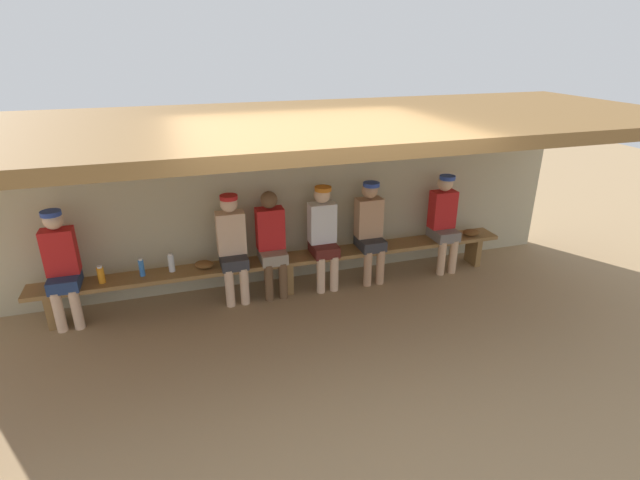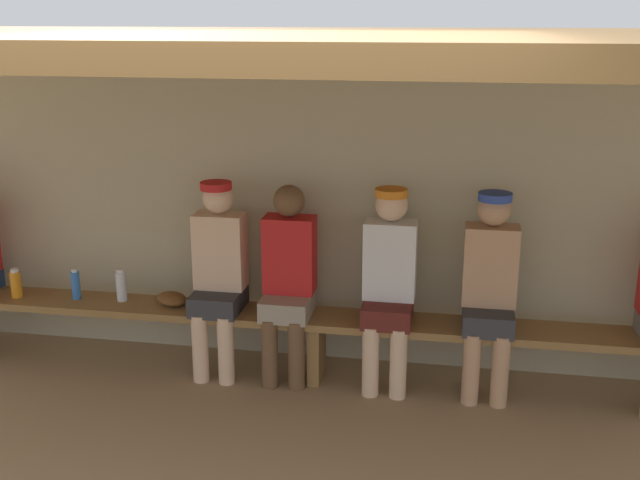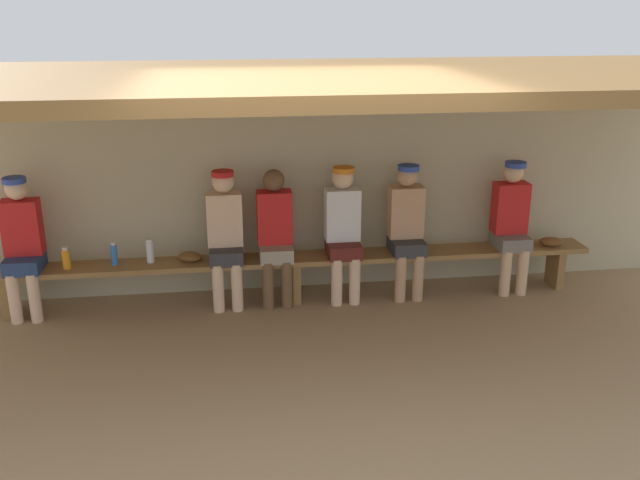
{
  "view_description": "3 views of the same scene",
  "coord_description": "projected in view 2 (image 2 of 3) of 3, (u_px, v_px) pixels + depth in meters",
  "views": [
    {
      "loc": [
        -1.28,
        -3.94,
        3.05
      ],
      "look_at": [
        0.37,
        1.36,
        0.73
      ],
      "focal_mm": 27.44,
      "sensor_mm": 36.0,
      "label": 1
    },
    {
      "loc": [
        0.87,
        -3.19,
        2.41
      ],
      "look_at": [
        0.09,
        1.19,
        1.1
      ],
      "focal_mm": 43.24,
      "sensor_mm": 36.0,
      "label": 2
    },
    {
      "loc": [
        -0.64,
        -4.92,
        2.86
      ],
      "look_at": [
        0.19,
        1.14,
        0.76
      ],
      "focal_mm": 39.31,
      "sensor_mm": 36.0,
      "label": 3
    }
  ],
  "objects": [
    {
      "name": "bench",
      "position": [
        317.0,
        325.0,
        5.19
      ],
      "size": [
        6.0,
        0.36,
        0.46
      ],
      "color": "olive",
      "rests_on": "ground"
    },
    {
      "name": "water_bottle_orange",
      "position": [
        16.0,
        284.0,
        5.48
      ],
      "size": [
        0.08,
        0.08,
        0.21
      ],
      "color": "orange",
      "rests_on": "bench"
    },
    {
      "name": "dugout_roof",
      "position": [
        286.0,
        44.0,
        3.86
      ],
      "size": [
        8.0,
        2.8,
        0.12
      ],
      "primitive_type": "cube",
      "color": "brown",
      "rests_on": "back_wall"
    },
    {
      "name": "player_in_white",
      "position": [
        218.0,
        269.0,
        5.21
      ],
      "size": [
        0.34,
        0.42,
        1.34
      ],
      "color": "#333338",
      "rests_on": "ground"
    },
    {
      "name": "water_bottle_green",
      "position": [
        121.0,
        286.0,
        5.41
      ],
      "size": [
        0.07,
        0.07,
        0.23
      ],
      "color": "silver",
      "rests_on": "bench"
    },
    {
      "name": "water_bottle_clear",
      "position": [
        76.0,
        284.0,
        5.45
      ],
      "size": [
        0.06,
        0.06,
        0.22
      ],
      "color": "blue",
      "rests_on": "bench"
    },
    {
      "name": "player_with_sunglasses",
      "position": [
        490.0,
        285.0,
        4.91
      ],
      "size": [
        0.34,
        0.42,
        1.34
      ],
      "color": "#333338",
      "rests_on": "ground"
    },
    {
      "name": "player_leftmost",
      "position": [
        288.0,
        276.0,
        5.13
      ],
      "size": [
        0.34,
        0.42,
        1.34
      ],
      "color": "gray",
      "rests_on": "ground"
    },
    {
      "name": "player_shirtless_tan",
      "position": [
        389.0,
        279.0,
        5.02
      ],
      "size": [
        0.34,
        0.42,
        1.34
      ],
      "color": "#591E19",
      "rests_on": "ground"
    },
    {
      "name": "back_wall",
      "position": [
        328.0,
        207.0,
        5.42
      ],
      "size": [
        8.0,
        0.2,
        2.2
      ],
      "primitive_type": "cube",
      "color": "#B7AD8C",
      "rests_on": "ground"
    },
    {
      "name": "baseball_glove_worn",
      "position": [
        172.0,
        299.0,
        5.35
      ],
      "size": [
        0.29,
        0.26,
        0.09
      ],
      "primitive_type": "ellipsoid",
      "rotation": [
        0.0,
        0.0,
        5.84
      ],
      "color": "brown",
      "rests_on": "bench"
    }
  ]
}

